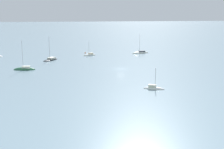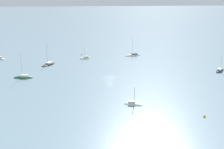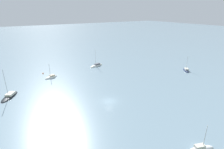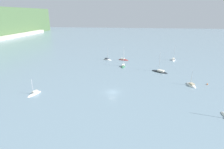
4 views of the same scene
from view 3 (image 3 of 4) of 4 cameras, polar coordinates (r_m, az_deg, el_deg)
The scene contains 7 objects.
ground_plane at distance 53.93m, azimuth -0.95°, elevation -8.72°, with size 600.00×600.00×0.00m, color slate.
sailboat_1 at distance 75.89m, azimuth -19.21°, elevation -0.93°, with size 5.95×3.73×6.94m.
sailboat_2 at distance 86.83m, azimuth -5.13°, elevation 2.81°, with size 8.41×4.36×9.52m.
sailboat_4 at distance 41.92m, azimuth 27.02°, elevation -20.81°, with size 5.79×3.24×6.31m.
sailboat_5 at distance 65.25m, azimuth -30.45°, elevation -6.21°, with size 6.80×8.39×9.97m.
sailboat_6 at distance 86.95m, azimuth 23.03°, elevation 1.24°, with size 5.82×6.23×7.67m.
mooring_buoy_0 at distance 81.64m, azimuth -21.60°, elevation 0.37°, with size 0.51×0.51×0.51m.
Camera 3 is at (24.31, 40.33, 26.29)m, focal length 28.00 mm.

